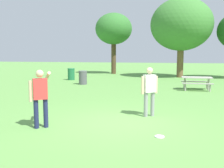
{
  "coord_description": "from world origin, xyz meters",
  "views": [
    {
      "loc": [
        1.65,
        -7.11,
        2.04
      ],
      "look_at": [
        -0.61,
        1.55,
        1.0
      ],
      "focal_mm": 39.9,
      "sensor_mm": 36.0,
      "label": 1
    }
  ],
  "objects": [
    {
      "name": "picnic_table_near",
      "position": [
        2.8,
        8.18,
        0.56
      ],
      "size": [
        1.74,
        1.47,
        0.77
      ],
      "color": "#B2ADA3",
      "rests_on": "ground"
    },
    {
      "name": "trash_can_further_along",
      "position": [
        -6.79,
        11.87,
        0.48
      ],
      "size": [
        0.59,
        0.59,
        0.96
      ],
      "color": "#1E663D",
      "rests_on": "ground"
    },
    {
      "name": "tree_broad_center",
      "position": [
        1.94,
        16.65,
        4.77
      ],
      "size": [
        5.54,
        5.54,
        7.15
      ],
      "color": "brown",
      "rests_on": "ground"
    },
    {
      "name": "frisbee",
      "position": [
        1.28,
        -0.97,
        0.01
      ],
      "size": [
        0.25,
        0.25,
        0.03
      ],
      "primitive_type": "cylinder",
      "color": "white",
      "rests_on": "ground"
    },
    {
      "name": "person_thrower",
      "position": [
        -2.02,
        -0.99,
        0.96
      ],
      "size": [
        0.51,
        0.83,
        1.64
      ],
      "color": "#1E234C",
      "rests_on": "ground"
    },
    {
      "name": "person_catcher",
      "position": [
        0.79,
        1.11,
        0.94
      ],
      "size": [
        0.51,
        0.4,
        1.64
      ],
      "color": "gray",
      "rests_on": "ground"
    },
    {
      "name": "ground_plane",
      "position": [
        0.0,
        0.0,
        0.0
      ],
      "size": [
        120.0,
        120.0,
        0.0
      ],
      "primitive_type": "plane",
      "color": "#609947"
    },
    {
      "name": "trash_can_beside_table",
      "position": [
        -4.68,
        9.11,
        0.48
      ],
      "size": [
        0.59,
        0.59,
        0.96
      ],
      "color": "#515156",
      "rests_on": "ground"
    },
    {
      "name": "tree_tall_left",
      "position": [
        -5.08,
        19.41,
        4.82
      ],
      "size": [
        3.95,
        3.95,
        6.55
      ],
      "color": "#4C3823",
      "rests_on": "ground"
    }
  ]
}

